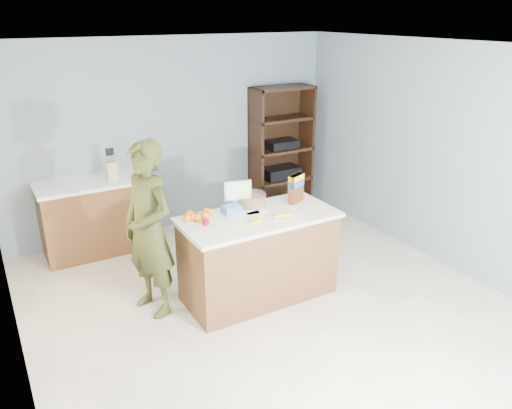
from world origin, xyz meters
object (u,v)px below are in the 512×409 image
shelving_unit (280,151)px  cereal_box (296,186)px  counter_peninsula (258,260)px  tv (238,192)px  person (149,230)px

shelving_unit → cereal_box: 2.19m
counter_peninsula → tv: tv is taller
person → tv: size_ratio=6.09×
person → cereal_box: 1.57m
person → cereal_box: (1.55, -0.17, 0.22)m
counter_peninsula → cereal_box: (0.53, 0.13, 0.66)m
shelving_unit → person: (-2.57, -1.76, -0.01)m
counter_peninsula → tv: bearing=101.6°
person → cereal_box: bearing=65.4°
shelving_unit → cereal_box: (-1.02, -1.92, 0.21)m
counter_peninsula → cereal_box: size_ratio=5.22×
person → tv: (0.95, 0.02, 0.20)m
shelving_unit → tv: (-1.61, -1.74, 0.19)m
cereal_box → tv: bearing=162.6°
tv → cereal_box: cereal_box is taller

